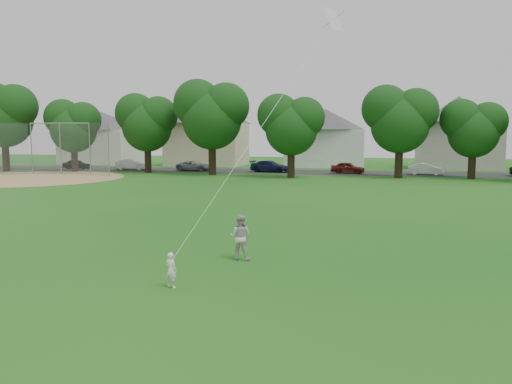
% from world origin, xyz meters
% --- Properties ---
extents(ground, '(160.00, 160.00, 0.00)m').
position_xyz_m(ground, '(0.00, 0.00, 0.00)').
color(ground, '#135514').
rests_on(ground, ground).
extents(street, '(90.00, 7.00, 0.01)m').
position_xyz_m(street, '(0.00, 42.00, 0.01)').
color(street, '#2D2D30').
rests_on(street, ground).
extents(dirt_infield, '(18.00, 18.00, 0.02)m').
position_xyz_m(dirt_infield, '(-26.00, 28.00, 0.01)').
color(dirt_infield, '#9E7F51').
rests_on(dirt_infield, ground).
extents(toddler, '(0.41, 0.33, 0.96)m').
position_xyz_m(toddler, '(0.68, -0.84, 0.48)').
color(toddler, white).
rests_on(toddler, ground).
extents(older_boy, '(0.76, 0.61, 1.49)m').
position_xyz_m(older_boy, '(1.70, 2.53, 0.75)').
color(older_boy, beige).
rests_on(older_boy, ground).
extents(kite, '(2.25, 3.57, 10.33)m').
position_xyz_m(kite, '(2.53, 2.24, 4.40)').
color(kite, white).
rests_on(kite, ground).
extents(baseball_backstop, '(12.04, 3.40, 5.30)m').
position_xyz_m(baseball_backstop, '(-25.55, 32.38, 2.65)').
color(baseball_backstop, gray).
rests_on(baseball_backstop, ground).
extents(tree_row, '(80.88, 8.94, 10.44)m').
position_xyz_m(tree_row, '(0.78, 35.88, 6.13)').
color(tree_row, black).
rests_on(tree_row, ground).
extents(parked_cars, '(71.17, 2.46, 1.27)m').
position_xyz_m(parked_cars, '(4.34, 41.00, 0.61)').
color(parked_cars, black).
rests_on(parked_cars, ground).
extents(house_row, '(78.14, 14.26, 10.37)m').
position_xyz_m(house_row, '(-0.07, 52.00, 5.08)').
color(house_row, white).
rests_on(house_row, ground).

